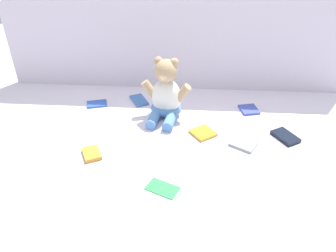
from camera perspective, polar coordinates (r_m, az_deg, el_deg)
name	(u,v)px	position (r m, az deg, el deg)	size (l,w,h in m)	color
ground_plane	(172,132)	(1.51, 0.69, -1.08)	(3.20, 3.20, 0.00)	silver
backdrop_drape	(177,37)	(1.80, 1.63, 15.07)	(1.85, 0.03, 0.58)	silver
teddy_bear	(166,95)	(1.58, -0.40, 5.30)	(0.25, 0.23, 0.30)	white
book_case_0	(285,137)	(1.56, 19.59, -1.72)	(0.07, 0.12, 0.02)	black
book_case_1	(243,144)	(1.46, 12.79, -3.10)	(0.08, 0.11, 0.01)	#959CA6
book_case_2	(163,188)	(1.23, -0.95, -10.64)	(0.07, 0.12, 0.01)	#3AA459
book_case_3	(139,100)	(1.76, -5.02, 4.46)	(0.07, 0.12, 0.01)	#3767B5
book_case_4	(97,104)	(1.76, -12.17, 3.76)	(0.07, 0.10, 0.01)	blue
book_case_5	(249,110)	(1.72, 13.78, 2.77)	(0.09, 0.09, 0.01)	#3C4BB1
book_case_6	(92,154)	(1.41, -13.02, -4.67)	(0.07, 0.09, 0.02)	orange
book_case_7	(203,133)	(1.50, 6.05, -1.19)	(0.10, 0.10, 0.01)	gold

